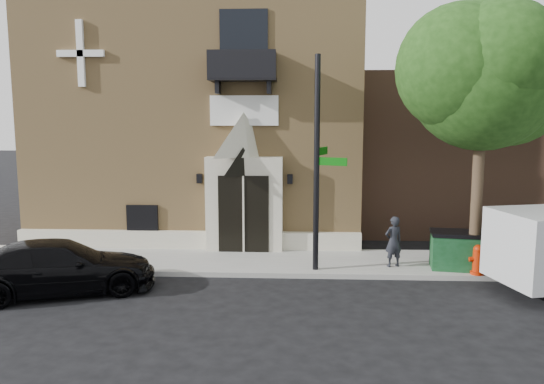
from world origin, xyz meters
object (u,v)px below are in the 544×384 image
at_px(street_sign, 317,164).
at_px(pedestrian_near, 393,242).
at_px(black_sedan, 60,267).
at_px(dumpster, 460,250).
at_px(fire_hydrant, 478,260).

distance_m(street_sign, pedestrian_near, 3.38).
relative_size(black_sedan, street_sign, 0.78).
distance_m(black_sedan, street_sign, 7.65).
bearing_deg(dumpster, street_sign, -168.19).
height_order(black_sedan, pedestrian_near, pedestrian_near).
bearing_deg(black_sedan, fire_hydrant, -101.14).
relative_size(black_sedan, fire_hydrant, 5.61).
distance_m(dumpster, pedestrian_near, 1.99).
xyz_separation_m(black_sedan, dumpster, (11.21, 2.35, 0.01)).
bearing_deg(fire_hydrant, black_sedan, -171.21).
bearing_deg(pedestrian_near, fire_hydrant, 141.29).
distance_m(black_sedan, pedestrian_near, 9.57).
relative_size(dumpster, pedestrian_near, 1.19).
height_order(fire_hydrant, dumpster, dumpster).
xyz_separation_m(dumpster, pedestrian_near, (-1.97, 0.14, 0.20)).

